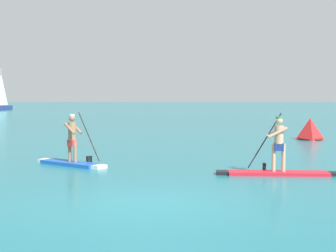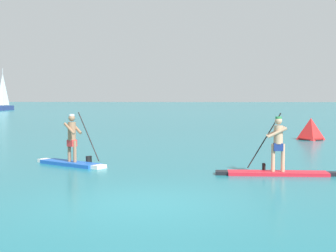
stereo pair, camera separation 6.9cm
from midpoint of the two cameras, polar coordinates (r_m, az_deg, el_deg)
name	(u,v)px [view 1 (the left image)]	position (r m, az deg, el deg)	size (l,w,h in m)	color
ground	(144,204)	(10.17, -3.05, -9.26)	(440.00, 440.00, 0.00)	#1E727F
paddleboarder_mid_center	(72,154)	(16.03, -11.54, -3.32)	(2.64, 1.92, 1.77)	blue
paddleboarder_far_right	(278,163)	(14.13, 12.83, -4.30)	(3.57, 0.85, 1.82)	red
race_marker_buoy	(310,130)	(26.27, 16.56, -0.47)	(1.31, 1.31, 1.15)	red
sailboat_left_horizon	(2,105)	(87.06, -19.28, 2.36)	(1.62, 6.03, 7.21)	navy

